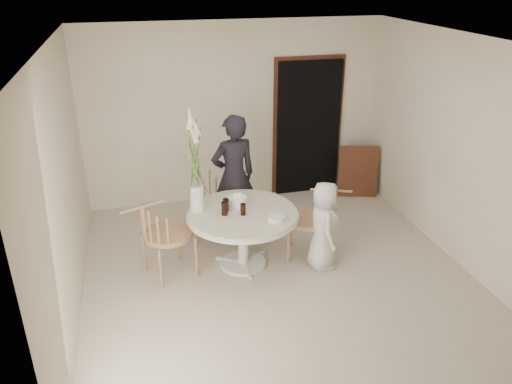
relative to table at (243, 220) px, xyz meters
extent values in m
plane|color=#BFB7A3|center=(0.35, -0.25, -0.62)|extent=(4.50, 4.50, 0.00)
plane|color=silver|center=(0.35, -0.25, 2.08)|extent=(4.50, 4.50, 0.00)
plane|color=beige|center=(0.35, 2.00, 0.73)|extent=(4.50, 0.00, 4.50)
plane|color=beige|center=(0.35, -2.50, 0.73)|extent=(4.50, 0.00, 4.50)
plane|color=beige|center=(-1.90, -0.25, 0.73)|extent=(0.00, 4.50, 4.50)
plane|color=beige|center=(2.60, -0.25, 0.73)|extent=(0.00, 4.50, 4.50)
cube|color=black|center=(1.50, 1.94, 0.43)|extent=(1.00, 0.10, 2.10)
cube|color=brown|center=(1.50, 1.98, 0.49)|extent=(1.12, 0.03, 2.22)
cylinder|color=silver|center=(0.00, 0.00, -0.60)|extent=(0.56, 0.56, 0.04)
cylinder|color=silver|center=(0.00, 0.00, -0.27)|extent=(0.12, 0.12, 0.65)
cylinder|color=silver|center=(0.00, 0.00, 0.07)|extent=(1.33, 1.33, 0.03)
cylinder|color=beige|center=(0.00, 0.00, 0.09)|extent=(1.30, 1.30, 0.04)
cube|color=brown|center=(2.23, 1.55, -0.21)|extent=(0.63, 0.35, 0.80)
cylinder|color=#9D7555|center=(-0.48, 0.61, -0.40)|extent=(0.03, 0.03, 0.42)
cylinder|color=#9D7555|center=(-0.11, 0.55, -0.40)|extent=(0.03, 0.03, 0.42)
cylinder|color=#9D7555|center=(-0.42, 0.98, -0.40)|extent=(0.03, 0.03, 0.42)
cylinder|color=#9D7555|center=(-0.05, 0.93, -0.40)|extent=(0.03, 0.03, 0.42)
cylinder|color=#9D7555|center=(-0.26, 0.77, -0.17)|extent=(0.47, 0.47, 0.05)
cylinder|color=#9D7555|center=(0.72, 0.30, -0.37)|extent=(0.03, 0.03, 0.49)
cylinder|color=#9D7555|center=(0.55, -0.10, -0.37)|extent=(0.03, 0.03, 0.49)
cylinder|color=#9D7555|center=(1.12, 0.14, -0.37)|extent=(0.03, 0.03, 0.49)
cylinder|color=#9D7555|center=(0.95, -0.27, -0.37)|extent=(0.03, 0.03, 0.49)
cylinder|color=#9D7555|center=(0.83, 0.02, -0.11)|extent=(0.54, 0.54, 0.05)
cylinder|color=#9D7555|center=(-0.59, -0.10, -0.36)|extent=(0.03, 0.03, 0.51)
cylinder|color=#9D7555|center=(-0.76, 0.32, -0.36)|extent=(0.03, 0.03, 0.51)
cylinder|color=#9D7555|center=(-1.01, -0.27, -0.36)|extent=(0.03, 0.03, 0.51)
cylinder|color=#9D7555|center=(-1.18, 0.15, -0.36)|extent=(0.03, 0.03, 0.51)
cylinder|color=#9D7555|center=(-0.89, 0.03, -0.08)|extent=(0.57, 0.57, 0.06)
imported|color=black|center=(0.07, 0.82, 0.23)|extent=(0.68, 0.51, 1.68)
imported|color=silver|center=(0.93, -0.26, -0.06)|extent=(0.41, 0.58, 1.11)
cylinder|color=white|center=(-0.02, 0.20, 0.17)|extent=(0.23, 0.23, 0.11)
cylinder|color=#FFEAA1|center=(-0.02, 0.20, 0.25)|extent=(0.01, 0.01, 0.05)
cylinder|color=#FFEAA1|center=(0.02, 0.22, 0.25)|extent=(0.01, 0.01, 0.05)
cylinder|color=#FFEAA1|center=(-0.06, 0.21, 0.25)|extent=(0.01, 0.01, 0.05)
cylinder|color=#FFEAA1|center=(0.00, 0.16, 0.25)|extent=(0.01, 0.01, 0.05)
cylinder|color=#FFEAA1|center=(-0.05, 0.17, 0.25)|extent=(0.01, 0.01, 0.05)
cylinder|color=black|center=(-0.22, -0.02, 0.19)|extent=(0.08, 0.08, 0.16)
cylinder|color=black|center=(-0.01, -0.07, 0.18)|extent=(0.07, 0.07, 0.14)
cylinder|color=black|center=(-0.22, -0.03, 0.19)|extent=(0.07, 0.07, 0.15)
cylinder|color=black|center=(-0.18, 0.08, 0.19)|extent=(0.09, 0.09, 0.15)
cylinder|color=white|center=(0.32, -0.31, 0.14)|extent=(0.24, 0.24, 0.05)
cylinder|color=white|center=(-0.51, 0.18, 0.27)|extent=(0.17, 0.17, 0.32)
cylinder|color=#507030|center=(-0.48, 0.19, 0.67)|extent=(0.01, 0.01, 0.80)
cone|color=#F0E9CE|center=(-0.48, 0.19, 1.08)|extent=(0.08, 0.08, 0.21)
cylinder|color=#507030|center=(-0.50, 0.21, 0.71)|extent=(0.01, 0.01, 0.87)
cone|color=#F0E9CE|center=(-0.50, 0.21, 1.14)|extent=(0.08, 0.08, 0.21)
cylinder|color=#507030|center=(-0.54, 0.20, 0.74)|extent=(0.01, 0.01, 0.94)
cone|color=#F0E9CE|center=(-0.54, 0.20, 1.21)|extent=(0.08, 0.08, 0.21)
cylinder|color=#507030|center=(-0.54, 0.17, 0.78)|extent=(0.01, 0.01, 1.01)
cone|color=#F0E9CE|center=(-0.54, 0.17, 1.28)|extent=(0.08, 0.08, 0.21)
cylinder|color=#507030|center=(-0.51, 0.14, 0.67)|extent=(0.01, 0.01, 0.80)
cone|color=#F0E9CE|center=(-0.51, 0.14, 1.08)|extent=(0.08, 0.08, 0.21)
cylinder|color=#507030|center=(-0.48, 0.16, 0.71)|extent=(0.01, 0.01, 0.87)
cone|color=#F0E9CE|center=(-0.48, 0.16, 1.14)|extent=(0.08, 0.08, 0.21)
camera|label=1|loc=(-1.14, -5.13, 2.78)|focal=35.00mm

